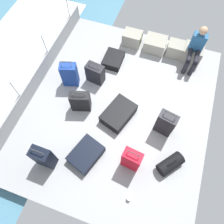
% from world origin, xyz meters
% --- Properties ---
extents(ground_plane, '(4.40, 5.20, 0.06)m').
position_xyz_m(ground_plane, '(0.00, 0.00, -0.03)').
color(ground_plane, '#939699').
extents(gunwale_port, '(0.06, 5.20, 0.45)m').
position_xyz_m(gunwale_port, '(-2.17, 0.00, 0.23)').
color(gunwale_port, '#939699').
rests_on(gunwale_port, ground_plane).
extents(railing_port, '(0.04, 4.20, 1.02)m').
position_xyz_m(railing_port, '(-2.17, 0.00, 0.78)').
color(railing_port, silver).
rests_on(railing_port, ground_plane).
extents(cargo_crate_0, '(0.54, 0.39, 0.39)m').
position_xyz_m(cargo_crate_0, '(-0.30, 2.11, 0.20)').
color(cargo_crate_0, gray).
rests_on(cargo_crate_0, ground_plane).
extents(cargo_crate_1, '(0.61, 0.50, 0.36)m').
position_xyz_m(cargo_crate_1, '(0.36, 2.13, 0.18)').
color(cargo_crate_1, gray).
rests_on(cargo_crate_1, ground_plane).
extents(cargo_crate_2, '(0.59, 0.39, 0.40)m').
position_xyz_m(cargo_crate_2, '(0.99, 2.12, 0.20)').
color(cargo_crate_2, gray).
rests_on(cargo_crate_2, ground_plane).
extents(cargo_crate_3, '(0.53, 0.46, 0.42)m').
position_xyz_m(cargo_crate_3, '(1.39, 2.12, 0.21)').
color(cargo_crate_3, gray).
rests_on(cargo_crate_3, ground_plane).
extents(passenger_seated, '(0.34, 0.66, 1.12)m').
position_xyz_m(passenger_seated, '(1.39, 1.93, 0.60)').
color(passenger_seated, '#26598C').
rests_on(passenger_seated, ground_plane).
extents(suitcase_0, '(0.44, 0.35, 0.84)m').
position_xyz_m(suitcase_0, '(-1.38, 0.29, 0.35)').
color(suitcase_0, navy).
rests_on(suitcase_0, ground_plane).
extents(suitcase_1, '(0.47, 0.31, 0.67)m').
position_xyz_m(suitcase_1, '(-0.82, 0.58, 0.27)').
color(suitcase_1, black).
rests_on(suitcase_1, ground_plane).
extents(suitcase_2, '(0.73, 0.84, 0.21)m').
position_xyz_m(suitcase_2, '(-0.28, -1.38, 0.11)').
color(suitcase_2, black).
rests_on(suitcase_2, ground_plane).
extents(suitcase_3, '(0.41, 0.27, 0.83)m').
position_xyz_m(suitcase_3, '(0.68, -1.23, 0.35)').
color(suitcase_3, '#B70C1E').
rests_on(suitcase_3, ground_plane).
extents(suitcase_4, '(0.50, 0.35, 0.69)m').
position_xyz_m(suitcase_4, '(-0.84, -0.30, 0.29)').
color(suitcase_4, black).
rests_on(suitcase_4, ground_plane).
extents(suitcase_5, '(0.78, 0.94, 0.26)m').
position_xyz_m(suitcase_5, '(0.07, -0.23, 0.13)').
color(suitcase_5, black).
rests_on(suitcase_5, ground_plane).
extents(suitcase_6, '(0.44, 0.31, 0.85)m').
position_xyz_m(suitcase_6, '(1.15, -0.22, 0.35)').
color(suitcase_6, black).
rests_on(suitcase_6, ground_plane).
extents(suitcase_7, '(0.49, 0.62, 0.20)m').
position_xyz_m(suitcase_7, '(-0.58, 1.29, 0.10)').
color(suitcase_7, black).
rests_on(suitcase_7, ground_plane).
extents(suitcase_8, '(0.40, 0.25, 0.83)m').
position_xyz_m(suitcase_8, '(-1.02, -1.78, 0.36)').
color(suitcase_8, black).
rests_on(suitcase_8, ground_plane).
extents(duffel_bag, '(0.57, 0.61, 0.41)m').
position_xyz_m(duffel_bag, '(1.48, -0.99, 0.14)').
color(duffel_bag, black).
rests_on(duffel_bag, ground_plane).
extents(paper_cup, '(0.08, 0.08, 0.10)m').
position_xyz_m(paper_cup, '(0.87, -1.93, 0.05)').
color(paper_cup, white).
rests_on(paper_cup, ground_plane).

